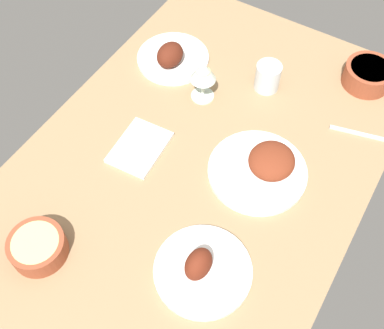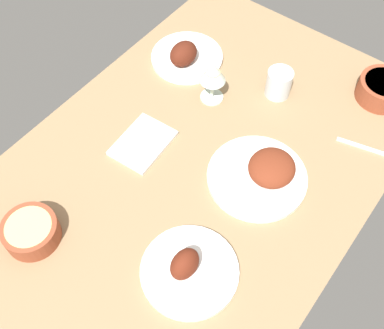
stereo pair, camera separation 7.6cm
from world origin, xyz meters
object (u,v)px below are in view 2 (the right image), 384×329
object	(u,v)px
plate_far_side	(188,269)
plate_near_viewer	(186,56)
wine_glass	(213,74)
water_tumbler	(279,83)
plate_center_main	(264,173)
fork_loose	(365,148)
folded_napkin	(143,143)
bowl_potatoes	(31,231)
bowl_soup	(383,89)

from	to	relation	value
plate_far_side	plate_near_viewer	world-z (taller)	plate_far_side
plate_far_side	plate_near_viewer	xyz separation A→B (cm)	(-55.66, -44.05, 0.34)
wine_glass	water_tumbler	size ratio (longest dim) A/B	1.61
plate_far_side	plate_center_main	distance (cm)	33.30
plate_far_side	wine_glass	xyz separation A→B (cm)	(-48.31, -28.33, 7.88)
plate_center_main	fork_loose	xyz separation A→B (cm)	(-25.68, 17.45, -2.07)
plate_near_viewer	wine_glass	distance (cm)	18.92
folded_napkin	plate_near_viewer	bearing A→B (deg)	-162.29
plate_near_viewer	fork_loose	size ratio (longest dim) A/B	1.43
plate_far_side	bowl_potatoes	bearing A→B (deg)	-66.15
bowl_soup	folded_napkin	xyz separation A→B (cm)	(57.22, -45.20, -2.90)
plate_center_main	water_tumbler	size ratio (longest dim) A/B	3.09
bowl_potatoes	plate_near_viewer	bearing A→B (deg)	-173.75
fork_loose	folded_napkin	bearing A→B (deg)	-157.62
wine_glass	bowl_potatoes	bearing A→B (deg)	-6.98
plate_far_side	bowl_potatoes	xyz separation A→B (cm)	(16.01, -36.21, 1.06)
bowl_soup	water_tumbler	distance (cm)	30.94
fork_loose	bowl_potatoes	bearing A→B (deg)	-139.08
plate_center_main	bowl_soup	bearing A→B (deg)	165.19
water_tumbler	plate_far_side	bearing A→B (deg)	12.42
plate_near_viewer	water_tumbler	distance (cm)	31.12
plate_center_main	bowl_soup	distance (cm)	47.76
plate_center_main	plate_near_viewer	world-z (taller)	plate_near_viewer
bowl_potatoes	fork_loose	xyz separation A→B (cm)	(-74.98, 53.27, -2.71)
bowl_soup	fork_loose	bearing A→B (deg)	14.35
plate_far_side	water_tumbler	xyz separation A→B (cm)	(-61.87, -13.63, 2.30)
plate_far_side	bowl_potatoes	distance (cm)	39.61
bowl_potatoes	water_tumbler	size ratio (longest dim) A/B	1.59
plate_near_viewer	bowl_potatoes	size ratio (longest dim) A/B	1.67
bowl_potatoes	folded_napkin	size ratio (longest dim) A/B	0.81
bowl_soup	fork_loose	size ratio (longest dim) A/B	0.92
water_tumbler	folded_napkin	world-z (taller)	water_tumbler
plate_near_viewer	bowl_potatoes	distance (cm)	72.10
wine_glass	bowl_soup	bearing A→B (deg)	127.80
plate_center_main	folded_napkin	xyz separation A→B (cm)	(11.06, -32.99, -1.87)
fork_loose	plate_near_viewer	bearing A→B (deg)	169.42
water_tumbler	bowl_soup	bearing A→B (deg)	124.65
plate_near_viewer	water_tumbler	bearing A→B (deg)	101.54
plate_far_side	water_tumbler	world-z (taller)	plate_far_side
folded_napkin	bowl_potatoes	bearing A→B (deg)	-4.23
bowl_soup	wine_glass	distance (cm)	51.22
bowl_soup	water_tumbler	size ratio (longest dim) A/B	1.69
bowl_soup	plate_near_viewer	bearing A→B (deg)	-66.93
folded_napkin	fork_loose	xyz separation A→B (cm)	(-36.74, 50.44, -0.20)
fork_loose	wine_glass	bearing A→B (deg)	179.53
plate_far_side	folded_napkin	distance (cm)	40.14
bowl_potatoes	folded_napkin	world-z (taller)	bowl_potatoes
plate_far_side	plate_center_main	xyz separation A→B (cm)	(-33.29, -0.39, 0.42)
plate_center_main	water_tumbler	xyz separation A→B (cm)	(-28.57, -13.23, 1.88)
plate_near_viewer	folded_napkin	bearing A→B (deg)	17.71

